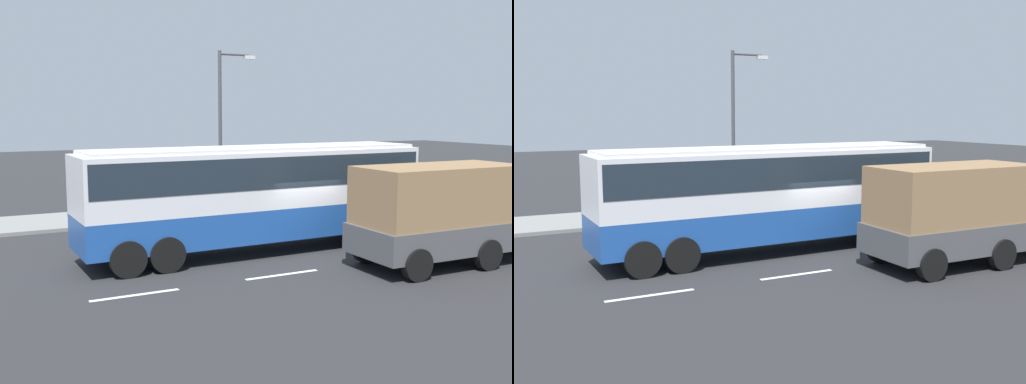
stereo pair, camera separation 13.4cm
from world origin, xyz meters
TOP-DOWN VIEW (x-y plane):
  - ground_plane at (0.00, 0.00)m, footprint 120.00×120.00m
  - sidewalk_curb at (0.00, 9.24)m, footprint 80.00×4.00m
  - lane_centreline at (-7.21, -2.31)m, footprint 26.05×0.16m
  - coach_bus at (-1.31, 0.74)m, footprint 12.19×2.92m
  - cargo_truck at (3.89, -3.47)m, footprint 7.76×2.70m
  - pedestrian_near_curb at (-3.47, 8.28)m, footprint 0.32×0.32m
  - pedestrian_at_crossing at (-3.79, 8.93)m, footprint 0.32×0.32m
  - street_lamp at (0.60, 7.81)m, footprint 1.80×0.24m

SIDE VIEW (x-z plane):
  - ground_plane at x=0.00m, z-range 0.00..0.00m
  - lane_centreline at x=-7.21m, z-range 0.00..0.01m
  - sidewalk_curb at x=0.00m, z-range 0.00..0.15m
  - pedestrian_near_curb at x=-3.47m, z-range 0.28..1.98m
  - pedestrian_at_crossing at x=-3.79m, z-range 0.30..2.08m
  - cargo_truck at x=3.89m, z-range 0.11..3.26m
  - coach_bus at x=-1.31m, z-range 0.43..4.05m
  - street_lamp at x=0.60m, z-range 0.68..8.03m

